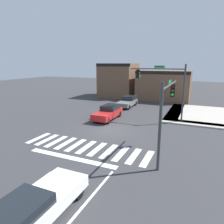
{
  "coord_description": "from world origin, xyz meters",
  "views": [
    {
      "loc": [
        7.68,
        -17.0,
        6.31
      ],
      "look_at": [
        0.3,
        -0.3,
        1.87
      ],
      "focal_mm": 32.57,
      "sensor_mm": 36.0,
      "label": 1
    }
  ],
  "objects": [
    {
      "name": "bike_detector_marking",
      "position": [
        1.79,
        -8.48,
        0.0
      ],
      "size": [
        0.99,
        0.99,
        0.01
      ],
      "color": "yellow",
      "rests_on": "ground_plane"
    },
    {
      "name": "crosswalk_near",
      "position": [
        -0.0,
        -4.5,
        0.0
      ],
      "size": [
        10.02,
        2.6,
        0.01
      ],
      "color": "silver",
      "rests_on": "ground_plane"
    },
    {
      "name": "lane_markings",
      "position": [
        1.16,
        -11.43,
        0.0
      ],
      "size": [
        6.8,
        18.75,
        0.01
      ],
      "color": "white",
      "rests_on": "ground_plane"
    },
    {
      "name": "ground_plane",
      "position": [
        0.0,
        0.0,
        0.0
      ],
      "size": [
        120.0,
        120.0,
        0.0
      ],
      "primitive_type": "plane",
      "color": "#353538"
    },
    {
      "name": "car_red",
      "position": [
        -1.85,
        3.5,
        0.77
      ],
      "size": [
        1.84,
        4.77,
        1.52
      ],
      "rotation": [
        0.0,
        0.0,
        -1.57
      ],
      "color": "red",
      "rests_on": "ground_plane"
    },
    {
      "name": "car_gray",
      "position": [
        -2.13,
        10.91,
        0.75
      ],
      "size": [
        1.9,
        4.6,
        1.45
      ],
      "rotation": [
        0.0,
        0.0,
        -1.57
      ],
      "color": "slate",
      "rests_on": "ground_plane"
    },
    {
      "name": "car_white",
      "position": [
        1.97,
        -11.74,
        0.68
      ],
      "size": [
        1.89,
        4.68,
        1.32
      ],
      "rotation": [
        0.0,
        0.0,
        1.57
      ],
      "color": "white",
      "rests_on": "ground_plane"
    },
    {
      "name": "traffic_signal_northeast",
      "position": [
        3.85,
        5.34,
        4.28
      ],
      "size": [
        5.97,
        0.32,
        6.19
      ],
      "rotation": [
        0.0,
        0.0,
        3.14
      ],
      "color": "#383A3D",
      "rests_on": "ground_plane"
    },
    {
      "name": "storefront_row",
      "position": [
        -2.67,
        18.85,
        2.83
      ],
      "size": [
        16.03,
        6.23,
        6.2
      ],
      "color": "brown",
      "rests_on": "ground_plane"
    },
    {
      "name": "curb_corner_northeast",
      "position": [
        8.49,
        9.42,
        0.07
      ],
      "size": [
        10.0,
        10.6,
        0.15
      ],
      "color": "#B2AA9E",
      "rests_on": "ground_plane"
    },
    {
      "name": "traffic_signal_southeast",
      "position": [
        5.71,
        -3.54,
        3.71
      ],
      "size": [
        0.32,
        6.07,
        5.32
      ],
      "rotation": [
        0.0,
        0.0,
        1.57
      ],
      "color": "#383A3D",
      "rests_on": "ground_plane"
    }
  ]
}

